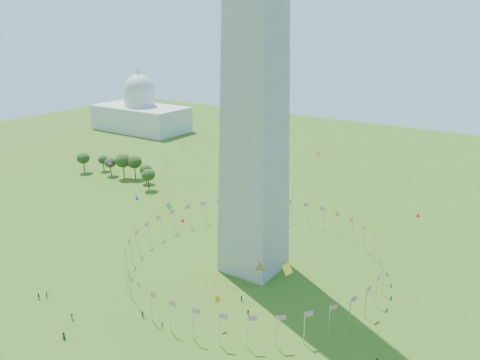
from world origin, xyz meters
The scene contains 6 objects.
ground centered at (0.00, 0.00, 0.00)m, with size 600.00×600.00×0.00m, color #315413.
flag_ring centered at (0.00, 50.00, 4.50)m, with size 80.24×80.24×9.00m.
capitol_building centered at (-180.00, 180.00, 23.00)m, with size 70.00×35.00×46.00m, color beige, non-canonical shape.
crowd centered at (8.78, 3.06, 0.91)m, with size 97.17×62.12×2.03m.
kites_aloft centered at (8.94, 22.02, 21.84)m, with size 118.55×69.35×33.84m.
tree_line_west centered at (-104.31, 91.00, 5.43)m, with size 54.99×15.81×12.61m.
Camera 1 is at (70.99, -64.64, 74.34)m, focal length 35.00 mm.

